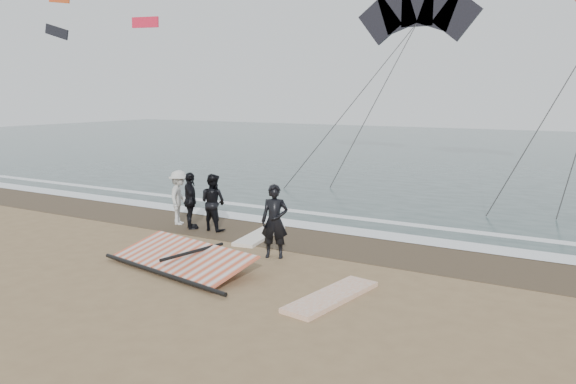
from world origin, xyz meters
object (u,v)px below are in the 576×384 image
man_main (275,221)px  board_cream (260,236)px  board_white (332,297)px  sail_rig (185,259)px

man_main → board_cream: size_ratio=0.79×
board_white → board_cream: board_white is taller
board_white → sail_rig: bearing=-174.0°
board_cream → sail_rig: size_ratio=0.56×
man_main → sail_rig: (-1.45, -1.73, -0.74)m
man_main → board_white: bearing=-58.1°
man_main → board_cream: man_main is taller
board_cream → man_main: bearing=-55.1°
sail_rig → man_main: bearing=50.0°
man_main → board_cream: bearing=112.7°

